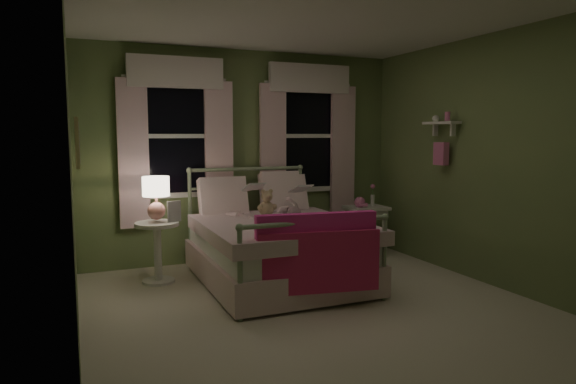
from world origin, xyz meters
name	(u,v)px	position (x,y,z in m)	size (l,w,h in m)	color
room_shell	(319,165)	(0.00, 0.00, 1.30)	(4.20, 4.20, 4.20)	silver
bed	(276,247)	(-0.02, 0.97, 0.38)	(1.58, 2.04, 1.18)	white
pink_throw	(318,244)	(-0.03, -0.04, 0.61)	(1.10, 0.31, 0.71)	#EC2E95
child_left	(238,194)	(-0.31, 1.40, 0.91)	(0.25, 0.16, 0.67)	#F7D1DD
child_right	(284,188)	(0.25, 1.40, 0.95)	(0.37, 0.29, 0.77)	#F7D1DD
book_left	(245,192)	(-0.31, 1.15, 0.96)	(0.20, 0.27, 0.03)	beige
book_right	(293,193)	(0.25, 1.15, 0.92)	(0.20, 0.27, 0.02)	beige
teddy_bear	(267,205)	(-0.03, 1.25, 0.79)	(0.23, 0.18, 0.30)	tan
nightstand_left	(157,244)	(-1.20, 1.41, 0.42)	(0.46, 0.46, 0.65)	white
table_lamp	(156,193)	(-1.20, 1.41, 0.95)	(0.28, 0.28, 0.46)	#E38F86
book_nightstand	(168,222)	(-1.10, 1.33, 0.66)	(0.16, 0.22, 0.02)	beige
nightstand_right	(366,214)	(1.47, 1.58, 0.55)	(0.50, 0.40, 0.64)	white
pink_toy	(360,202)	(1.37, 1.58, 0.71)	(0.14, 0.19, 0.14)	pink
bud_vase	(373,195)	(1.59, 1.63, 0.79)	(0.06, 0.06, 0.28)	white
window_left	(177,130)	(-0.85, 2.03, 1.62)	(1.34, 0.13, 1.96)	black
window_right	(309,130)	(0.85, 2.03, 1.62)	(1.34, 0.13, 1.96)	black
wall_shelf	(441,138)	(1.90, 0.70, 1.52)	(0.15, 0.50, 0.60)	white
framed_picture	(77,143)	(-1.95, 0.60, 1.50)	(0.03, 0.32, 0.42)	beige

